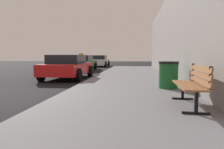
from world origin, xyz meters
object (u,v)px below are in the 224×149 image
(car_white, at_px, (99,61))
(car_green, at_px, (82,63))
(car_red, at_px, (68,67))
(trash_bin, at_px, (168,75))
(bench, at_px, (193,82))

(car_white, bearing_deg, car_green, -93.55)
(car_red, height_order, car_white, same)
(trash_bin, bearing_deg, car_green, 118.80)
(bench, bearing_deg, car_red, 130.05)
(trash_bin, relative_size, car_red, 0.22)
(bench, relative_size, car_white, 0.39)
(trash_bin, height_order, car_green, car_green)
(trash_bin, distance_m, car_green, 11.64)
(bench, distance_m, car_green, 13.91)
(bench, xyz_separation_m, car_white, (-5.35, 18.98, -0.01))
(bench, height_order, car_red, car_red)
(bench, xyz_separation_m, trash_bin, (-0.13, 2.47, -0.06))
(bench, height_order, trash_bin, same)
(car_red, xyz_separation_m, car_white, (-0.54, 12.81, 0.00))
(bench, height_order, car_green, car_green)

